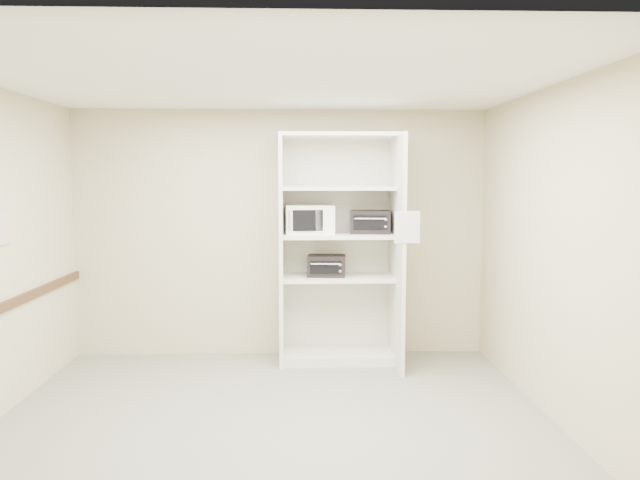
{
  "coord_description": "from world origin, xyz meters",
  "views": [
    {
      "loc": [
        0.19,
        -4.86,
        1.94
      ],
      "look_at": [
        0.42,
        1.42,
        1.33
      ],
      "focal_mm": 35.0,
      "sensor_mm": 36.0,
      "label": 1
    }
  ],
  "objects_px": {
    "microwave": "(309,219)",
    "toaster_oven_lower": "(326,266)",
    "toaster_oven_upper": "(370,222)",
    "shelving_unit": "(342,256)"
  },
  "relations": [
    {
      "from": "microwave",
      "to": "toaster_oven_lower",
      "type": "bearing_deg",
      "value": -17.16
    },
    {
      "from": "microwave",
      "to": "toaster_oven_upper",
      "type": "height_order",
      "value": "microwave"
    },
    {
      "from": "toaster_oven_upper",
      "to": "toaster_oven_lower",
      "type": "bearing_deg",
      "value": -167.04
    },
    {
      "from": "microwave",
      "to": "toaster_oven_lower",
      "type": "distance_m",
      "value": 0.53
    },
    {
      "from": "shelving_unit",
      "to": "toaster_oven_lower",
      "type": "height_order",
      "value": "shelving_unit"
    },
    {
      "from": "microwave",
      "to": "toaster_oven_lower",
      "type": "relative_size",
      "value": 1.27
    },
    {
      "from": "toaster_oven_lower",
      "to": "microwave",
      "type": "bearing_deg",
      "value": 171.88
    },
    {
      "from": "toaster_oven_lower",
      "to": "shelving_unit",
      "type": "bearing_deg",
      "value": 9.3
    },
    {
      "from": "shelving_unit",
      "to": "microwave",
      "type": "xyz_separation_m",
      "value": [
        -0.35,
        0.03,
        0.39
      ]
    },
    {
      "from": "microwave",
      "to": "toaster_oven_lower",
      "type": "height_order",
      "value": "microwave"
    }
  ]
}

